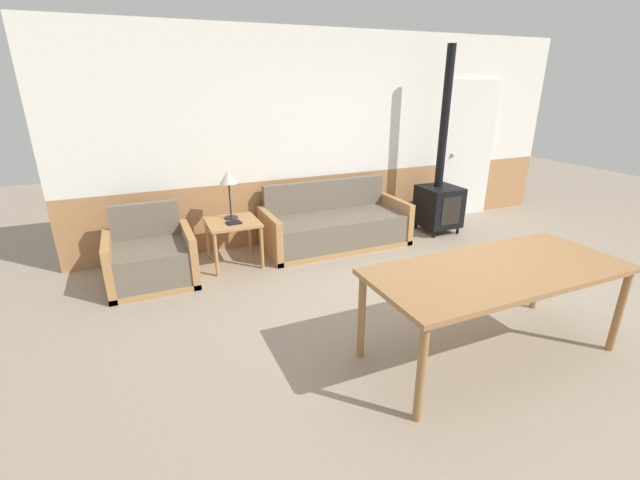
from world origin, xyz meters
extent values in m
plane|color=gray|center=(0.00, 0.00, 0.00)|extent=(16.00, 16.00, 0.00)
cube|color=#AD7A4C|center=(0.00, 2.63, 0.43)|extent=(7.20, 0.06, 0.86)
cube|color=white|center=(0.00, 2.63, 1.78)|extent=(7.20, 0.06, 1.84)
cube|color=#B27F4C|center=(-0.33, 2.12, 0.03)|extent=(1.91, 0.80, 0.06)
cube|color=#6B6051|center=(-0.33, 2.10, 0.24)|extent=(1.75, 0.72, 0.35)
cube|color=#6B6051|center=(-0.33, 2.47, 0.62)|extent=(1.75, 0.10, 0.41)
cube|color=#B27F4C|center=(-1.25, 2.12, 0.28)|extent=(0.08, 0.80, 0.55)
cube|color=#B27F4C|center=(0.58, 2.12, 0.28)|extent=(0.08, 0.80, 0.55)
cube|color=#B27F4C|center=(-2.64, 1.92, 0.03)|extent=(0.89, 0.78, 0.06)
cube|color=#6B6051|center=(-2.64, 1.90, 0.24)|extent=(0.73, 0.70, 0.36)
cube|color=#6B6051|center=(-2.64, 2.26, 0.62)|extent=(0.73, 0.10, 0.39)
cube|color=#B27F4C|center=(-3.05, 1.92, 0.28)|extent=(0.08, 0.78, 0.56)
cube|color=#B27F4C|center=(-2.24, 1.92, 0.28)|extent=(0.08, 0.78, 0.56)
cube|color=#B27F4C|center=(-1.71, 2.07, 0.53)|extent=(0.59, 0.59, 0.03)
cylinder|color=#B27F4C|center=(-1.97, 1.81, 0.26)|extent=(0.04, 0.04, 0.51)
cylinder|color=#B27F4C|center=(-1.44, 1.81, 0.26)|extent=(0.04, 0.04, 0.51)
cylinder|color=#B27F4C|center=(-1.97, 2.34, 0.26)|extent=(0.04, 0.04, 0.51)
cylinder|color=#B27F4C|center=(-1.44, 2.34, 0.26)|extent=(0.04, 0.04, 0.51)
cylinder|color=#262628|center=(-1.69, 2.18, 0.55)|extent=(0.16, 0.16, 0.02)
cylinder|color=#262628|center=(-1.69, 2.18, 0.76)|extent=(0.02, 0.02, 0.40)
cone|color=beige|center=(-1.69, 2.18, 1.04)|extent=(0.21, 0.21, 0.15)
cube|color=black|center=(-1.71, 1.98, 0.55)|extent=(0.17, 0.14, 0.02)
cube|color=#9E7042|center=(-0.26, -0.53, 0.73)|extent=(2.04, 0.88, 0.04)
cylinder|color=#9E7042|center=(-1.22, -0.91, 0.36)|extent=(0.06, 0.06, 0.71)
cylinder|color=#9E7042|center=(0.70, -0.91, 0.36)|extent=(0.06, 0.06, 0.71)
cylinder|color=#9E7042|center=(-1.22, -0.15, 0.36)|extent=(0.06, 0.06, 0.71)
cylinder|color=#9E7042|center=(0.70, -0.15, 0.36)|extent=(0.06, 0.06, 0.71)
cylinder|color=black|center=(1.07, 1.85, 0.05)|extent=(0.04, 0.04, 0.10)
cylinder|color=black|center=(1.49, 1.85, 0.05)|extent=(0.04, 0.04, 0.10)
cylinder|color=black|center=(1.07, 2.27, 0.05)|extent=(0.04, 0.04, 0.10)
cylinder|color=black|center=(1.49, 2.27, 0.05)|extent=(0.04, 0.04, 0.10)
cube|color=black|center=(1.28, 2.06, 0.38)|extent=(0.52, 0.53, 0.56)
cube|color=black|center=(1.28, 1.79, 0.38)|extent=(0.31, 0.01, 0.39)
cylinder|color=black|center=(1.28, 2.11, 1.59)|extent=(0.12, 0.12, 1.86)
cube|color=white|center=(2.18, 2.58, 1.05)|extent=(0.94, 0.04, 2.09)
sphere|color=silver|center=(1.85, 2.54, 1.01)|extent=(0.06, 0.06, 0.06)
camera|label=1|loc=(-2.69, -2.68, 2.08)|focal=24.00mm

